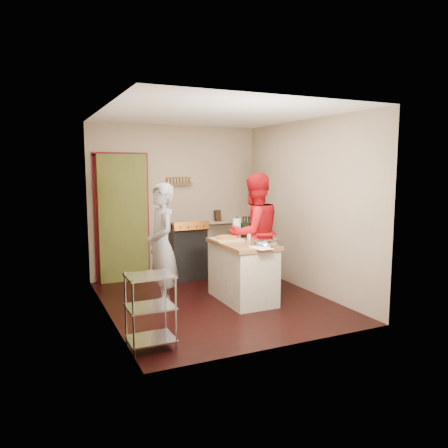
% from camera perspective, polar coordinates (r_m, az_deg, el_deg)
% --- Properties ---
extents(floor, '(3.50, 3.50, 0.00)m').
position_cam_1_polar(floor, '(6.31, -0.99, -9.99)').
color(floor, black).
rests_on(floor, ground).
extents(back_wall, '(3.00, 0.44, 2.60)m').
position_cam_1_polar(back_wall, '(7.55, -10.95, 1.54)').
color(back_wall, tan).
rests_on(back_wall, ground).
extents(left_wall, '(0.04, 3.50, 2.60)m').
position_cam_1_polar(left_wall, '(5.62, -15.16, 1.13)').
color(left_wall, tan).
rests_on(left_wall, ground).
extents(right_wall, '(0.04, 3.50, 2.60)m').
position_cam_1_polar(right_wall, '(6.79, 10.66, 2.32)').
color(right_wall, tan).
rests_on(right_wall, ground).
extents(ceiling, '(3.00, 3.50, 0.02)m').
position_cam_1_polar(ceiling, '(6.06, -1.05, 14.24)').
color(ceiling, white).
rests_on(ceiling, back_wall).
extents(stove, '(0.60, 0.63, 1.00)m').
position_cam_1_polar(stove, '(7.50, -5.05, -3.66)').
color(stove, black).
rests_on(stove, ground).
extents(wire_shelving, '(0.48, 0.40, 0.80)m').
position_cam_1_polar(wire_shelving, '(4.69, -9.59, -10.72)').
color(wire_shelving, silver).
rests_on(wire_shelving, ground).
extents(island, '(0.68, 1.23, 1.16)m').
position_cam_1_polar(island, '(6.23, 2.46, -5.93)').
color(island, beige).
rests_on(island, ground).
extents(person_stripe, '(0.41, 0.62, 1.68)m').
position_cam_1_polar(person_stripe, '(5.90, -8.14, -2.88)').
color(person_stripe, '#A9A9AE').
rests_on(person_stripe, ground).
extents(person_red, '(0.95, 0.79, 1.80)m').
position_cam_1_polar(person_red, '(6.56, 3.99, -1.27)').
color(person_red, '#B30B11').
rests_on(person_red, ground).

